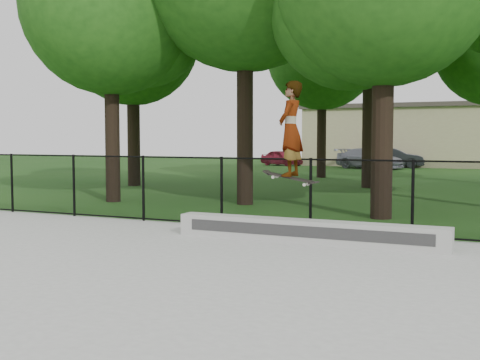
{
  "coord_description": "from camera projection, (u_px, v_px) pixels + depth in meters",
  "views": [
    {
      "loc": [
        5.7,
        -5.66,
        1.96
      ],
      "look_at": [
        1.21,
        4.2,
        1.2
      ],
      "focal_mm": 45.0,
      "sensor_mm": 36.0,
      "label": 1
    }
  ],
  "objects": [
    {
      "name": "ground",
      "position": [
        16.0,
        292.0,
        7.63
      ],
      "size": [
        100.0,
        100.0,
        0.0
      ],
      "primitive_type": "plane",
      "color": "#1A4914",
      "rests_on": "ground"
    },
    {
      "name": "concrete_slab",
      "position": [
        16.0,
        290.0,
        7.63
      ],
      "size": [
        14.0,
        12.0,
        0.06
      ],
      "primitive_type": "cube",
      "color": "#9B9B96",
      "rests_on": "ground"
    },
    {
      "name": "grind_ledge",
      "position": [
        307.0,
        231.0,
        10.92
      ],
      "size": [
        5.05,
        0.4,
        0.41
      ],
      "primitive_type": "cube",
      "color": "#A4A5A0",
      "rests_on": "concrete_slab"
    },
    {
      "name": "car_a",
      "position": [
        282.0,
        158.0,
        42.71
      ],
      "size": [
        3.51,
        2.47,
        1.11
      ],
      "primitive_type": "imported",
      "rotation": [
        0.0,
        0.0,
        1.17
      ],
      "color": "maroon",
      "rests_on": "ground"
    },
    {
      "name": "car_b",
      "position": [
        392.0,
        158.0,
        39.69
      ],
      "size": [
        3.88,
        2.33,
        1.32
      ],
      "primitive_type": "imported",
      "rotation": [
        0.0,
        0.0,
        1.84
      ],
      "color": "black",
      "rests_on": "ground"
    },
    {
      "name": "car_c",
      "position": [
        370.0,
        159.0,
        38.38
      ],
      "size": [
        4.49,
        3.06,
        1.3
      ],
      "primitive_type": "imported",
      "rotation": [
        0.0,
        0.0,
        1.24
      ],
      "color": "gray",
      "rests_on": "ground"
    },
    {
      "name": "skater_airborne",
      "position": [
        291.0,
        131.0,
        10.86
      ],
      "size": [
        0.83,
        0.63,
        1.89
      ],
      "color": "black",
      "rests_on": "ground"
    },
    {
      "name": "chainlink_fence",
      "position": [
        222.0,
        191.0,
        12.93
      ],
      "size": [
        16.06,
        0.06,
        1.5
      ],
      "color": "black",
      "rests_on": "concrete_slab"
    },
    {
      "name": "tree_row",
      "position": [
        335.0,
        3.0,
        20.5
      ],
      "size": [
        20.51,
        19.5,
        10.65
      ],
      "color": "black",
      "rests_on": "ground"
    },
    {
      "name": "distant_building",
      "position": [
        395.0,
        135.0,
        42.8
      ],
      "size": [
        12.4,
        6.4,
        4.3
      ],
      "color": "tan",
      "rests_on": "ground"
    }
  ]
}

